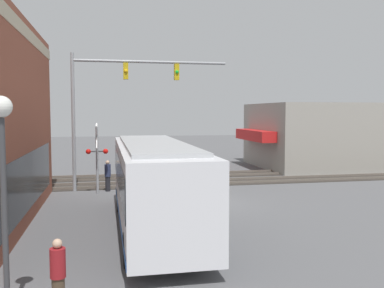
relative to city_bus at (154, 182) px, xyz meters
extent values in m
plane|color=#565659|center=(4.06, -2.80, -1.81)|extent=(120.00, 120.00, 0.00)
cube|color=beige|center=(1.97, 4.85, 5.67)|extent=(14.23, 0.36, 0.50)
cube|color=black|center=(1.97, 4.75, -0.11)|extent=(11.79, 0.12, 2.20)
cube|color=gray|center=(16.17, -14.21, 0.73)|extent=(8.96, 7.82, 5.08)
cube|color=red|center=(16.17, -9.75, 0.79)|extent=(6.27, 1.20, 0.80)
cube|color=silver|center=(0.01, 0.00, -0.02)|extent=(11.01, 2.55, 2.74)
cube|color=black|center=(0.01, 0.00, 0.40)|extent=(10.79, 2.59, 1.15)
cube|color=#194CA5|center=(0.01, 0.00, -1.22)|extent=(10.79, 2.58, 0.24)
cube|color=#A5A8AA|center=(0.01, 0.00, 1.42)|extent=(9.36, 2.17, 0.12)
cylinder|color=black|center=(3.32, 0.00, -1.31)|extent=(1.00, 2.57, 1.00)
cylinder|color=black|center=(-3.70, 0.00, -1.31)|extent=(1.00, 2.57, 1.00)
cylinder|color=gray|center=(8.81, 3.47, 2.00)|extent=(0.20, 0.20, 7.63)
cylinder|color=gray|center=(8.81, -0.87, 5.42)|extent=(0.16, 8.68, 0.16)
cube|color=gold|center=(8.81, 0.58, 4.87)|extent=(0.30, 0.27, 0.90)
sphere|color=yellow|center=(8.64, 0.58, 4.87)|extent=(0.20, 0.20, 0.20)
cube|color=gold|center=(8.81, -2.31, 4.87)|extent=(0.30, 0.27, 0.90)
sphere|color=green|center=(8.64, -2.31, 4.87)|extent=(0.20, 0.20, 0.20)
cylinder|color=gray|center=(7.70, 2.20, -0.01)|extent=(0.14, 0.14, 3.60)
cube|color=white|center=(7.70, 2.20, 1.29)|extent=(1.41, 0.06, 1.41)
cube|color=white|center=(7.70, 2.20, 1.29)|extent=(1.41, 0.06, 1.41)
cylinder|color=#38383A|center=(7.70, 2.20, 0.49)|extent=(0.08, 0.90, 0.08)
sphere|color=red|center=(7.65, 1.75, 0.49)|extent=(0.28, 0.28, 0.28)
sphere|color=red|center=(7.65, 2.65, 0.49)|extent=(0.28, 0.28, 0.28)
cylinder|color=#38383A|center=(-6.50, 3.76, 0.32)|extent=(0.12, 0.12, 4.27)
sphere|color=white|center=(-6.50, 3.76, 2.68)|extent=(0.44, 0.44, 0.44)
cube|color=#332D28|center=(10.06, -2.80, -1.80)|extent=(2.60, 60.00, 0.03)
cube|color=#6B6056|center=(9.35, -2.80, -1.74)|extent=(0.07, 60.00, 0.15)
cube|color=#6B6056|center=(10.78, -2.80, -1.74)|extent=(0.07, 60.00, 0.15)
cube|color=#332D28|center=(13.26, -2.80, -1.80)|extent=(2.60, 60.00, 0.03)
cube|color=#6B6056|center=(12.55, -2.80, -1.74)|extent=(0.07, 60.00, 0.15)
cube|color=#6B6056|center=(13.98, -2.80, -1.74)|extent=(0.07, 60.00, 0.15)
cube|color=navy|center=(15.42, -2.60, -1.30)|extent=(4.58, 1.80, 0.51)
cube|color=black|center=(15.19, -2.60, -0.73)|extent=(2.52, 1.62, 0.63)
cylinder|color=black|center=(16.84, -2.60, -1.49)|extent=(0.64, 1.82, 0.64)
cylinder|color=black|center=(14.00, -2.60, -1.49)|extent=(0.64, 1.82, 0.64)
cylinder|color=maroon|center=(-6.15, 2.79, -0.71)|extent=(0.34, 0.34, 0.65)
sphere|color=tan|center=(-6.15, 2.79, -0.28)|extent=(0.21, 0.21, 0.21)
cylinder|color=black|center=(8.38, 1.66, -1.40)|extent=(0.28, 0.28, 0.82)
cylinder|color=#262D4C|center=(8.38, 1.66, -0.65)|extent=(0.34, 0.34, 0.68)
sphere|color=tan|center=(8.38, 1.66, -0.20)|extent=(0.22, 0.22, 0.22)
camera|label=1|loc=(-15.63, 1.72, 2.56)|focal=40.00mm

